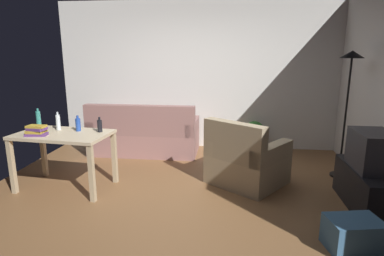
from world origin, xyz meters
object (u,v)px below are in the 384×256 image
bottle_dark (100,126)px  couch (144,137)px  armchair (245,162)px  tv (373,151)px  potted_plant (254,134)px  bottle_clear (58,122)px  tv_stand (368,188)px  desk (63,141)px  bottle_blue (78,124)px  storage_box (353,234)px  bottle_tall (39,120)px  book_stack (36,131)px  torchiere_lamp (349,80)px

bottle_dark → couch: bearing=83.1°
couch → armchair: same height
tv → potted_plant: tv is taller
potted_plant → bottle_clear: (-2.75, -1.76, 0.54)m
tv_stand → desk: 3.82m
tv → bottle_dark: bearing=85.7°
tv_stand → bottle_blue: size_ratio=5.22×
couch → desk: (-0.65, -1.61, 0.34)m
desk → armchair: 2.45m
potted_plant → bottle_blue: 3.08m
storage_box → bottle_tall: (-3.77, 1.21, 0.74)m
tv → armchair: 1.55m
book_stack → armchair: bearing=12.1°
bottle_dark → book_stack: 0.77m
tv → bottle_dark: 3.34m
couch → tv_stand: bearing=151.0°
desk → storage_box: size_ratio=2.63×
armchair → book_stack: 2.76m
bottle_tall → potted_plant: bearing=29.7°
tv_stand → torchiere_lamp: (0.00, 0.99, 1.17)m
tv_stand → book_stack: 4.10m
tv → bottle_blue: bearing=85.8°
bottle_tall → bottle_clear: (0.29, -0.02, -0.02)m
armchair → torchiere_lamp: bearing=-126.2°
torchiere_lamp → desk: (-3.79, -0.86, -0.76)m
bottle_blue → tv_stand: bearing=-4.2°
potted_plant → storage_box: 3.04m
bottle_dark → book_stack: size_ratio=0.74×
desk → armchair: armchair is taller
bottle_tall → bottle_clear: bearing=-4.8°
potted_plant → storage_box: bearing=-76.2°
bottle_tall → torchiere_lamp: bearing=9.0°
tv_stand → tv: (0.00, -0.00, 0.46)m
potted_plant → desk: bearing=-143.6°
torchiere_lamp → bottle_blue: bearing=-168.8°
torchiere_lamp → potted_plant: torchiere_lamp is taller
couch → tv_stand: size_ratio=1.72×
bottle_blue → potted_plant: bearing=36.1°
couch → tv_stand: (3.14, -1.75, -0.07)m
desk → storage_box: bearing=-11.3°
armchair → bottle_blue: bearing=43.4°
torchiere_lamp → bottle_dark: torchiere_lamp is taller
armchair → storage_box: 1.73m
couch → bottle_tall: (-1.08, -1.43, 0.58)m
tv_stand → bottle_dark: 3.39m
couch → desk: bearing=68.1°
torchiere_lamp → bottle_clear: (-3.93, -0.70, -0.55)m
tv → bottle_tall: 4.24m
armchair → bottle_clear: size_ratio=4.95×
storage_box → bottle_dark: 3.16m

